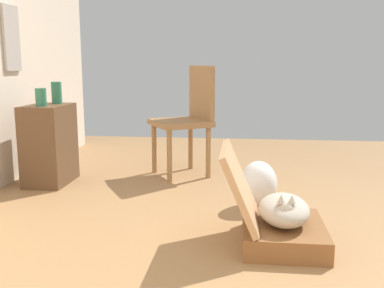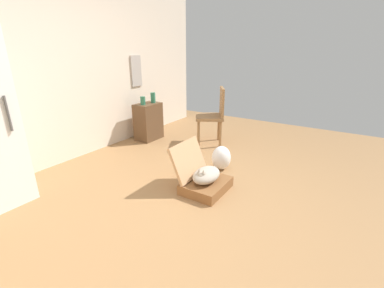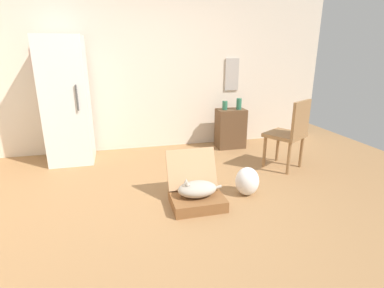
# 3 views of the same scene
# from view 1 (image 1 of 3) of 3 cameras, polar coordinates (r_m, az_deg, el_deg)

# --- Properties ---
(ground_plane) EXTENTS (7.68, 7.68, 0.00)m
(ground_plane) POSITION_cam_1_polar(r_m,az_deg,el_deg) (2.32, 12.34, -15.55)
(ground_plane) COLOR #9E7247
(ground_plane) RESTS_ON ground
(suitcase_base) EXTENTS (0.56, 0.45, 0.12)m
(suitcase_base) POSITION_cam_1_polar(r_m,az_deg,el_deg) (2.59, 11.69, -11.26)
(suitcase_base) COLOR brown
(suitcase_base) RESTS_ON ground
(suitcase_lid) EXTENTS (0.56, 0.21, 0.43)m
(suitcase_lid) POSITION_cam_1_polar(r_m,az_deg,el_deg) (2.49, 6.20, -5.28)
(suitcase_lid) COLOR tan
(suitcase_lid) RESTS_ON suitcase_base
(cat) EXTENTS (0.50, 0.28, 0.20)m
(cat) POSITION_cam_1_polar(r_m,az_deg,el_deg) (2.53, 11.80, -8.31)
(cat) COLOR #B2A899
(cat) RESTS_ON suitcase_base
(plastic_bag_white) EXTENTS (0.28, 0.26, 0.33)m
(plastic_bag_white) POSITION_cam_1_polar(r_m,az_deg,el_deg) (3.14, 8.57, -5.21)
(plastic_bag_white) COLOR white
(plastic_bag_white) RESTS_ON ground
(side_table) EXTENTS (0.48, 0.32, 0.67)m
(side_table) POSITION_cam_1_polar(r_m,az_deg,el_deg) (3.90, -17.96, -0.05)
(side_table) COLOR brown
(side_table) RESTS_ON ground
(vase_tall) EXTENTS (0.09, 0.09, 0.14)m
(vase_tall) POSITION_cam_1_polar(r_m,az_deg,el_deg) (3.74, -18.96, 5.75)
(vase_tall) COLOR #2D7051
(vase_tall) RESTS_ON side_table
(vase_short) EXTENTS (0.09, 0.09, 0.18)m
(vase_short) POSITION_cam_1_polar(r_m,az_deg,el_deg) (3.94, -17.11, 6.35)
(vase_short) COLOR #2D7051
(vase_short) RESTS_ON side_table
(chair) EXTENTS (0.64, 0.64, 0.99)m
(chair) POSITION_cam_1_polar(r_m,az_deg,el_deg) (3.97, -0.47, 3.67)
(chair) COLOR olive
(chair) RESTS_ON ground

